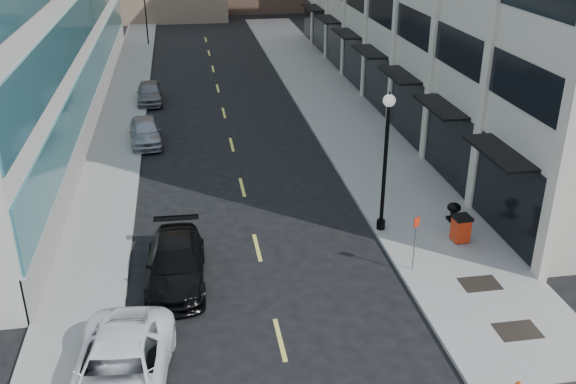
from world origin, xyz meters
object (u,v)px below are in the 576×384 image
object	(u,v)px
car_grey_sedan	(150,92)
urn_planter	(454,210)
car_silver_sedan	(145,131)
sign_post	(416,234)
car_white_van	(119,374)
trash_bin	(461,228)
car_black_pickup	(176,264)
lamppost	(386,151)

from	to	relation	value
car_grey_sedan	urn_planter	bearing A→B (deg)	-58.58
car_silver_sedan	sign_post	size ratio (longest dim) A/B	1.83
car_white_van	urn_planter	bearing A→B (deg)	37.51
trash_bin	car_black_pickup	bearing A→B (deg)	-179.47
car_white_van	car_black_pickup	xyz separation A→B (m)	(1.60, 5.82, -0.06)
lamppost	urn_planter	xyz separation A→B (m)	(3.30, 0.23, -3.00)
sign_post	urn_planter	xyz separation A→B (m)	(3.08, 3.56, -1.02)
car_silver_sedan	trash_bin	world-z (taller)	car_silver_sedan
car_silver_sedan	car_grey_sedan	size ratio (longest dim) A/B	1.02
car_silver_sedan	urn_planter	distance (m)	18.19
car_grey_sedan	urn_planter	xyz separation A→B (m)	(13.40, -20.47, -0.07)
car_white_van	car_silver_sedan	size ratio (longest dim) A/B	1.34
car_silver_sedan	trash_bin	size ratio (longest dim) A/B	3.84
car_black_pickup	lamppost	size ratio (longest dim) A/B	0.86
car_grey_sedan	sign_post	world-z (taller)	sign_post
urn_planter	car_white_van	bearing A→B (deg)	-147.59
trash_bin	urn_planter	size ratio (longest dim) A/B	1.36
lamppost	sign_post	size ratio (longest dim) A/B	2.54
car_white_van	sign_post	xyz separation A→B (m)	(10.32, 4.95, 0.86)
sign_post	urn_planter	distance (m)	4.82
car_white_van	sign_post	world-z (taller)	sign_post
car_silver_sedan	trash_bin	xyz separation A→B (m)	(12.95, -14.07, 0.02)
car_black_pickup	car_white_van	bearing A→B (deg)	-103.73
trash_bin	car_silver_sedan	bearing A→B (deg)	128.55
car_silver_sedan	sign_post	distance (m)	18.94
car_grey_sedan	car_black_pickup	bearing A→B (deg)	-87.84
car_black_pickup	urn_planter	world-z (taller)	car_black_pickup
car_silver_sedan	car_grey_sedan	distance (m)	8.17
car_grey_sedan	lamppost	xyz separation A→B (m)	(10.10, -20.69, 2.94)
car_black_pickup	sign_post	size ratio (longest dim) A/B	2.19
lamppost	urn_planter	distance (m)	4.47
car_grey_sedan	car_silver_sedan	bearing A→B (deg)	-91.79
car_silver_sedan	trash_bin	distance (m)	19.12
car_grey_sedan	urn_planter	size ratio (longest dim) A/B	5.11
car_black_pickup	lamppost	bearing A→B (deg)	17.77
car_white_van	car_black_pickup	world-z (taller)	car_white_van
lamppost	sign_post	world-z (taller)	lamppost
car_black_pickup	car_silver_sedan	xyz separation A→B (m)	(-1.60, 14.98, -0.01)
car_white_van	car_silver_sedan	distance (m)	20.80
lamppost	urn_planter	world-z (taller)	lamppost
trash_bin	sign_post	world-z (taller)	sign_post
trash_bin	lamppost	bearing A→B (deg)	147.39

